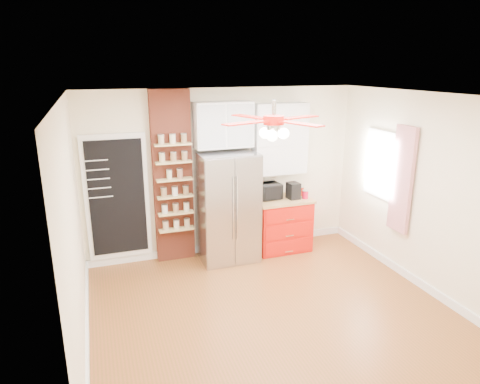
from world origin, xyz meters
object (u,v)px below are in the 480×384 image
object	(u,v)px
fridge	(228,207)
coffee_maker	(293,191)
pantry_jar_oats	(169,175)
red_cabinet	(282,224)
toaster_oven	(266,191)
ceiling_fan	(274,121)
canister_left	(305,195)

from	to	relation	value
fridge	coffee_maker	xyz separation A→B (m)	(1.14, -0.01, 0.16)
pantry_jar_oats	coffee_maker	bearing A→B (deg)	-4.60
red_cabinet	coffee_maker	bearing A→B (deg)	-18.60
fridge	toaster_oven	bearing A→B (deg)	10.03
ceiling_fan	pantry_jar_oats	bearing A→B (deg)	117.36
fridge	ceiling_fan	distance (m)	2.25
red_cabinet	ceiling_fan	world-z (taller)	ceiling_fan
ceiling_fan	toaster_oven	bearing A→B (deg)	69.35
fridge	canister_left	world-z (taller)	fridge
fridge	canister_left	size ratio (longest dim) A/B	13.52
ceiling_fan	red_cabinet	bearing A→B (deg)	61.29
canister_left	red_cabinet	bearing A→B (deg)	162.67
toaster_oven	ceiling_fan	bearing A→B (deg)	-115.59
coffee_maker	canister_left	bearing A→B (deg)	-20.38
red_cabinet	coffee_maker	world-z (taller)	coffee_maker
fridge	red_cabinet	size ratio (longest dim) A/B	1.86
fridge	ceiling_fan	bearing A→B (deg)	-88.24
fridge	canister_left	xyz separation A→B (m)	(1.33, -0.06, 0.09)
fridge	canister_left	bearing A→B (deg)	-2.73
toaster_oven	pantry_jar_oats	size ratio (longest dim) A/B	3.46
fridge	coffee_maker	world-z (taller)	fridge
canister_left	ceiling_fan	bearing A→B (deg)	-129.34
pantry_jar_oats	canister_left	bearing A→B (deg)	-5.65
pantry_jar_oats	toaster_oven	bearing A→B (deg)	-1.04
toaster_oven	pantry_jar_oats	xyz separation A→B (m)	(-1.59, 0.03, 0.41)
coffee_maker	fridge	bearing A→B (deg)	175.49
ceiling_fan	pantry_jar_oats	distance (m)	2.24
canister_left	pantry_jar_oats	world-z (taller)	pantry_jar_oats
red_cabinet	pantry_jar_oats	size ratio (longest dim) A/B	7.04
coffee_maker	canister_left	world-z (taller)	coffee_maker
red_cabinet	canister_left	distance (m)	0.64
fridge	coffee_maker	distance (m)	1.15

